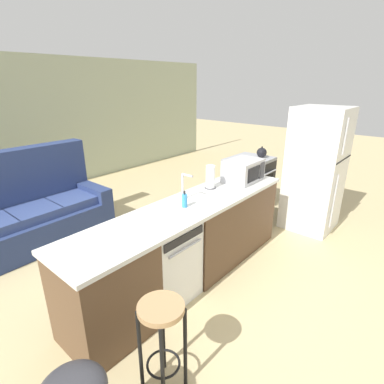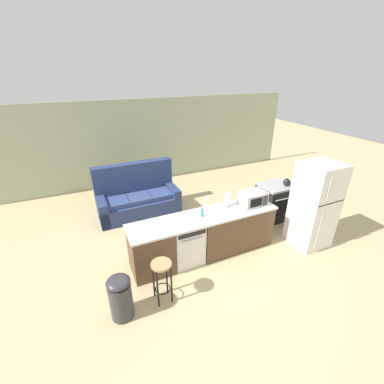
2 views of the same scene
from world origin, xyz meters
TOP-DOWN VIEW (x-y plane):
  - ground_plane at (0.00, 0.00)m, footprint 24.00×24.00m
  - wall_back at (0.30, 4.20)m, footprint 10.00×0.06m
  - kitchen_counter at (0.24, 0.00)m, footprint 2.94×0.66m
  - dishwasher at (-0.25, -0.00)m, footprint 0.58×0.61m
  - stove_range at (2.35, 0.55)m, footprint 0.76×0.68m
  - refrigerator at (2.35, -0.55)m, footprint 0.72×0.73m
  - microwave at (1.22, -0.00)m, footprint 0.50×0.37m
  - sink_faucet at (0.23, 0.15)m, footprint 0.07×0.18m
  - paper_towel_roll at (0.72, 0.15)m, footprint 0.14×0.14m
  - soap_bottle at (0.09, -0.00)m, footprint 0.06×0.06m
  - kettle at (2.52, 0.42)m, footprint 0.21×0.17m
  - bar_stool at (-0.97, -0.73)m, footprint 0.32×0.32m
  - couch at (-0.64, 2.25)m, footprint 2.01×0.93m

SIDE VIEW (x-z plane):
  - ground_plane at x=0.00m, z-range 0.00..0.00m
  - couch at x=-0.64m, z-range -0.24..1.03m
  - kitchen_counter at x=0.24m, z-range -0.03..0.87m
  - dishwasher at x=-0.25m, z-range 0.00..0.84m
  - stove_range at x=2.35m, z-range 0.00..0.90m
  - bar_stool at x=-0.97m, z-range 0.17..0.91m
  - refrigerator at x=2.35m, z-range 0.00..1.80m
  - soap_bottle at x=0.09m, z-range 0.88..1.06m
  - kettle at x=2.52m, z-range 0.89..1.08m
  - sink_faucet at x=0.23m, z-range 0.88..1.18m
  - paper_towel_roll at x=0.72m, z-range 0.90..1.18m
  - microwave at x=1.22m, z-range 0.90..1.18m
  - wall_back at x=0.30m, z-range 0.00..2.60m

